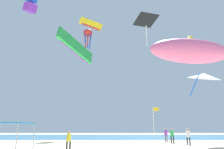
% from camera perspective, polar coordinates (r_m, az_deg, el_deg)
% --- Properties ---
extents(ocean_strip, '(110.00, 23.78, 0.03)m').
position_cam_1_polar(ocean_strip, '(45.53, 0.37, -16.07)').
color(ocean_strip, teal).
rests_on(ocean_strip, ground).
extents(canopy_tent, '(2.82, 3.17, 2.19)m').
position_cam_1_polar(canopy_tent, '(17.44, -25.77, -11.71)').
color(canopy_tent, '#B2B2B7').
rests_on(canopy_tent, ground).
extents(person_near_tent, '(0.46, 0.41, 1.73)m').
position_cam_1_polar(person_near_tent, '(28.14, 15.58, -14.99)').
color(person_near_tent, black).
rests_on(person_near_tent, ground).
extents(person_leftmost, '(0.42, 0.42, 1.75)m').
position_cam_1_polar(person_leftmost, '(26.16, 19.46, -14.82)').
color(person_leftmost, '#33384C').
rests_on(person_leftmost, ground).
extents(person_central, '(0.41, 0.42, 1.71)m').
position_cam_1_polar(person_central, '(30.51, 14.05, -14.96)').
color(person_central, slate).
rests_on(person_central, ground).
extents(person_rightmost, '(0.37, 0.37, 1.57)m').
position_cam_1_polar(person_rightmost, '(19.04, -11.39, -16.31)').
color(person_rightmost, black).
rests_on(person_rightmost, ground).
extents(banner_flag, '(0.61, 0.06, 3.78)m').
position_cam_1_polar(banner_flag, '(22.05, 11.10, -12.45)').
color(banner_flag, silver).
rests_on(banner_flag, ground).
extents(kite_parafoil_green, '(3.89, 5.34, 3.80)m').
position_cam_1_polar(kite_parafoil_green, '(28.55, -9.66, 7.32)').
color(kite_parafoil_green, green).
extents(kite_inflatable_pink, '(8.49, 3.96, 3.07)m').
position_cam_1_polar(kite_inflatable_pink, '(22.00, 20.14, 5.88)').
color(kite_inflatable_pink, pink).
extents(kite_octopus_red, '(2.86, 2.86, 4.82)m').
position_cam_1_polar(kite_octopus_red, '(49.38, -6.40, 10.68)').
color(kite_octopus_red, red).
extents(kite_delta_white, '(5.12, 5.15, 3.33)m').
position_cam_1_polar(kite_delta_white, '(29.02, 23.20, -0.39)').
color(kite_delta_white, white).
extents(kite_diamond_black, '(3.41, 3.38, 4.00)m').
position_cam_1_polar(kite_diamond_black, '(30.25, 8.93, 13.68)').
color(kite_diamond_black, black).
extents(kite_box_blue, '(2.22, 2.13, 3.35)m').
position_cam_1_polar(kite_box_blue, '(36.53, -20.73, 17.34)').
color(kite_box_blue, blue).
extents(kite_parafoil_yellow, '(3.93, 0.81, 2.40)m').
position_cam_1_polar(kite_parafoil_yellow, '(36.66, -5.61, 13.14)').
color(kite_parafoil_yellow, yellow).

